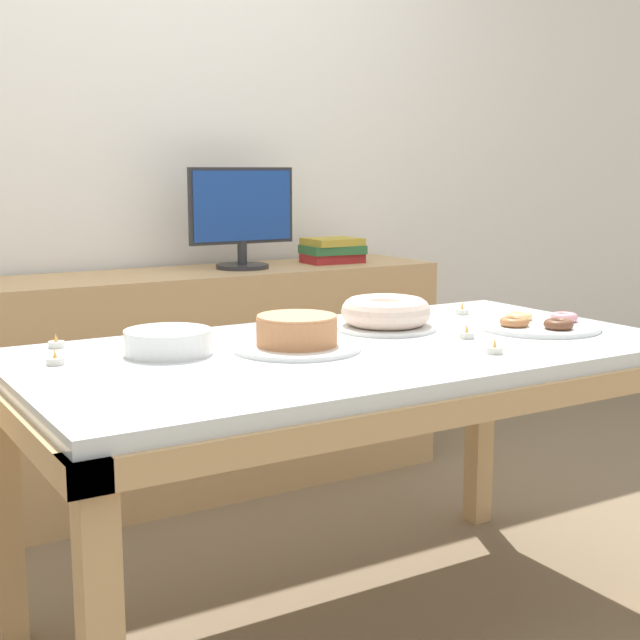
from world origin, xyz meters
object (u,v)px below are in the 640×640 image
tealight_centre (56,344)px  tealight_near_front (55,360)px  computer_monitor (242,218)px  tealight_near_cakes (467,334)px  pastry_platter (539,324)px  plate_stack (168,342)px  cake_chocolate_round (297,335)px  book_stack (332,250)px  tealight_left_edge (494,349)px  tealight_right_edge (462,311)px  cake_golden_bundt (386,314)px

tealight_centre → tealight_near_front: bearing=-105.6°
computer_monitor → tealight_centre: bearing=-138.4°
computer_monitor → tealight_near_cakes: size_ratio=10.60×
computer_monitor → pastry_platter: 1.31m
plate_stack → tealight_near_cakes: plate_stack is taller
cake_chocolate_round → tealight_near_front: 0.57m
tealight_near_front → computer_monitor: bearing=46.1°
cake_chocolate_round → tealight_near_front: size_ratio=7.94×
book_stack → tealight_centre: bearing=-148.2°
tealight_left_edge → plate_stack: bearing=149.1°
cake_chocolate_round → pastry_platter: size_ratio=0.95×
book_stack → cake_chocolate_round: size_ratio=0.76×
tealight_right_edge → tealight_left_edge: (-0.32, -0.50, 0.00)m
plate_stack → tealight_near_front: 0.27m
book_stack → plate_stack: (-1.12, -1.04, -0.09)m
tealight_right_edge → tealight_centre: (-1.20, 0.12, 0.00)m
tealight_near_front → tealight_right_edge: size_ratio=1.00×
tealight_right_edge → cake_golden_bundt: bearing=-165.5°
tealight_near_cakes → tealight_left_edge: bearing=-111.2°
tealight_near_front → tealight_left_edge: size_ratio=1.00×
book_stack → tealight_centre: size_ratio=6.04×
computer_monitor → tealight_left_edge: bearing=-91.6°
pastry_platter → tealight_left_edge: size_ratio=8.37×
cake_chocolate_round → tealight_left_edge: 0.48m
cake_golden_bundt → pastry_platter: bearing=-30.2°
computer_monitor → tealight_near_front: bearing=-133.9°
cake_chocolate_round → pastry_platter: cake_chocolate_round is taller
cake_chocolate_round → cake_golden_bundt: cake_golden_bundt is taller
computer_monitor → cake_golden_bundt: (-0.07, -1.04, -0.21)m
cake_golden_bundt → tealight_centre: (-0.85, 0.22, -0.03)m
cake_chocolate_round → pastry_platter: bearing=-7.8°
computer_monitor → tealight_left_edge: size_ratio=10.60×
pastry_platter → tealight_near_front: bearing=169.6°
cake_golden_bundt → tealight_near_cakes: 0.24m
cake_golden_bundt → tealight_right_edge: (0.35, 0.09, -0.03)m
pastry_platter → plate_stack: plate_stack is taller
computer_monitor → tealight_near_front: (-0.98, -1.02, -0.25)m
tealight_left_edge → computer_monitor: bearing=88.4°
tealight_centre → tealight_right_edge: bearing=-5.9°
book_stack → pastry_platter: size_ratio=0.72×
tealight_near_cakes → pastry_platter: bearing=0.7°
tealight_near_cakes → tealight_left_edge: same height
plate_stack → tealight_near_front: plate_stack is taller
plate_stack → cake_golden_bundt: bearing=0.2°
pastry_platter → tealight_near_cakes: bearing=-179.3°
tealight_near_front → tealight_right_edge: 1.26m
tealight_near_front → tealight_near_cakes: bearing=-13.3°
pastry_platter → tealight_centre: size_ratio=8.37×
computer_monitor → tealight_near_front: computer_monitor is taller
computer_monitor → tealight_near_cakes: 1.28m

